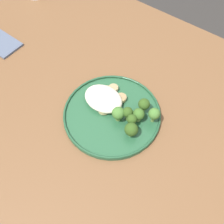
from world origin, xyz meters
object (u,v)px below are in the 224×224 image
seared_scallop_half_hidden (107,90)px  broccoli_floret_split_head (128,112)px  broccoli_floret_front_edge (132,120)px  dinner_plate (112,114)px  seared_scallop_tiny_bay (121,98)px  seared_scallop_center_golden (109,102)px  broccoli_floret_center_pile (139,115)px  folded_napkin (0,42)px  broccoli_floret_beside_noodles (154,114)px  seared_scallop_right_edge (113,88)px  broccoli_floret_right_tilted (118,113)px  seared_scallop_left_edge (91,95)px  broccoli_floret_left_leaning (144,104)px  seared_scallop_front_small (104,109)px  broccoli_floret_tall_stalk (131,130)px  seared_scallop_tilted_round (100,101)px

seared_scallop_half_hidden → broccoli_floret_split_head: size_ratio=0.57×
broccoli_floret_front_edge → broccoli_floret_split_head: (0.02, -0.01, 0.00)m
dinner_plate → seared_scallop_tiny_bay: seared_scallop_tiny_bay is taller
seared_scallop_center_golden → broccoli_floret_split_head: (-0.07, 0.01, 0.02)m
broccoli_floret_split_head → broccoli_floret_center_pile: bearing=-153.3°
seared_scallop_half_hidden → folded_napkin: 0.45m
seared_scallop_half_hidden → broccoli_floret_beside_noodles: 0.17m
seared_scallop_right_edge → seared_scallop_tiny_bay: seared_scallop_tiny_bay is taller
broccoli_floret_right_tilted → broccoli_floret_center_pile: (-0.05, -0.03, -0.00)m
seared_scallop_tiny_bay → broccoli_floret_center_pile: size_ratio=0.67×
seared_scallop_left_edge → broccoli_floret_left_leaning: size_ratio=0.42×
seared_scallop_front_small → broccoli_floret_beside_noodles: broccoli_floret_beside_noodles is taller
broccoli_floret_right_tilted → broccoli_floret_left_leaning: 0.08m
seared_scallop_half_hidden → seared_scallop_left_edge: bearing=57.0°
broccoli_floret_center_pile → broccoli_floret_tall_stalk: bearing=101.8°
seared_scallop_front_small → broccoli_floret_right_tilted: bearing=-176.4°
seared_scallop_front_small → seared_scallop_half_hidden: bearing=-61.2°
seared_scallop_tilted_round → broccoli_floret_beside_noodles: 0.17m
folded_napkin → broccoli_floret_tall_stalk: bearing=177.0°
broccoli_floret_center_pile → seared_scallop_center_golden: bearing=2.4°
broccoli_floret_beside_noodles → folded_napkin: broccoli_floret_beside_noodles is taller
seared_scallop_tiny_bay → broccoli_floret_center_pile: broccoli_floret_center_pile is taller
seared_scallop_tilted_round → seared_scallop_left_edge: 0.04m
dinner_plate → folded_napkin: bearing=-0.8°
seared_scallop_left_edge → broccoli_floret_tall_stalk: broccoli_floret_tall_stalk is taller
broccoli_floret_tall_stalk → broccoli_floret_center_pile: bearing=-78.2°
seared_scallop_left_edge → broccoli_floret_beside_noodles: 0.20m
seared_scallop_front_small → broccoli_floret_left_leaning: size_ratio=0.63×
seared_scallop_left_edge → broccoli_floret_center_pile: broccoli_floret_center_pile is taller
folded_napkin → seared_scallop_right_edge: bearing=-171.6°
seared_scallop_front_small → broccoli_floret_center_pile: bearing=-160.1°
broccoli_floret_split_head → broccoli_floret_right_tilted: bearing=42.4°
seared_scallop_tiny_bay → broccoli_floret_front_edge: broccoli_floret_front_edge is taller
seared_scallop_tilted_round → seared_scallop_front_small: (-0.03, 0.02, 0.00)m
seared_scallop_right_edge → broccoli_floret_beside_noodles: (-0.16, 0.02, 0.03)m
seared_scallop_right_edge → broccoli_floret_center_pile: bearing=159.4°
seared_scallop_front_small → seared_scallop_left_edge: bearing=-15.4°
seared_scallop_front_small → broccoli_floret_left_leaning: bearing=-143.2°
seared_scallop_right_edge → broccoli_floret_beside_noodles: broccoli_floret_beside_noodles is taller
seared_scallop_center_golden → broccoli_floret_right_tilted: size_ratio=0.43×
seared_scallop_right_edge → broccoli_floret_split_head: 0.12m
seared_scallop_center_golden → seared_scallop_left_edge: size_ratio=1.00×
seared_scallop_tilted_round → broccoli_floret_right_tilted: bearing=170.1°
seared_scallop_right_edge → broccoli_floret_left_leaning: size_ratio=0.55×
broccoli_floret_front_edge → folded_napkin: 0.58m
seared_scallop_right_edge → broccoli_floret_beside_noodles: bearing=171.7°
seared_scallop_tiny_bay → broccoli_floret_left_leaning: 0.08m
broccoli_floret_front_edge → broccoli_floret_tall_stalk: 0.03m
seared_scallop_front_small → broccoli_floret_right_tilted: broccoli_floret_right_tilted is taller
seared_scallop_center_golden → broccoli_floret_left_leaning: broccoli_floret_left_leaning is taller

